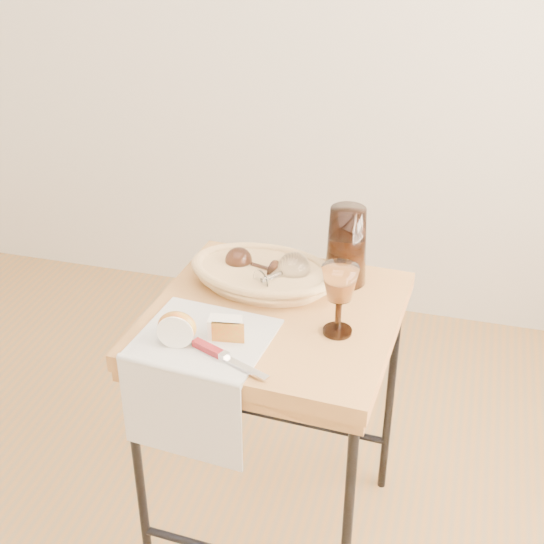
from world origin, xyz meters
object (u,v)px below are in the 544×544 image
(tea_towel, at_px, (204,338))
(apple_half, at_px, (177,327))
(side_table, at_px, (274,429))
(table_knife, at_px, (227,357))
(goblet_lying_a, at_px, (253,265))
(bread_basket, at_px, (263,276))
(pitcher, at_px, (347,246))
(goblet_lying_b, at_px, (280,273))
(wine_goblet, at_px, (339,300))

(tea_towel, bearing_deg, apple_half, -139.12)
(side_table, height_order, table_knife, table_knife)
(goblet_lying_a, relative_size, apple_half, 1.31)
(apple_half, bearing_deg, bread_basket, 59.93)
(apple_half, bearing_deg, side_table, 38.66)
(tea_towel, bearing_deg, pitcher, 58.18)
(bread_basket, height_order, apple_half, apple_half)
(bread_basket, xyz_separation_m, goblet_lying_b, (0.05, -0.02, 0.03))
(pitcher, relative_size, apple_half, 2.78)
(wine_goblet, bearing_deg, pitcher, 96.69)
(side_table, bearing_deg, wine_goblet, -16.96)
(apple_half, bearing_deg, pitcher, 41.08)
(apple_half, bearing_deg, wine_goblet, 13.19)
(goblet_lying_a, bearing_deg, tea_towel, 98.84)
(pitcher, height_order, wine_goblet, pitcher)
(pitcher, bearing_deg, wine_goblet, -59.76)
(goblet_lying_b, height_order, table_knife, goblet_lying_b)
(pitcher, relative_size, wine_goblet, 1.40)
(side_table, relative_size, table_knife, 3.67)
(goblet_lying_a, height_order, goblet_lying_b, goblet_lying_b)
(tea_towel, height_order, pitcher, pitcher)
(bread_basket, xyz_separation_m, goblet_lying_a, (-0.03, 0.02, 0.02))
(bread_basket, bearing_deg, tea_towel, -97.97)
(tea_towel, relative_size, apple_half, 3.32)
(goblet_lying_a, bearing_deg, apple_half, 91.05)
(bread_basket, height_order, pitcher, pitcher)
(goblet_lying_b, xyz_separation_m, pitcher, (0.15, 0.10, 0.05))
(wine_goblet, distance_m, table_knife, 0.29)
(table_knife, bearing_deg, goblet_lying_a, 120.52)
(goblet_lying_a, distance_m, wine_goblet, 0.31)
(tea_towel, distance_m, goblet_lying_b, 0.28)
(side_table, bearing_deg, pitcher, 53.67)
(side_table, xyz_separation_m, goblet_lying_a, (-0.09, 0.13, 0.43))
(side_table, height_order, bread_basket, bread_basket)
(pitcher, bearing_deg, table_knife, -89.97)
(side_table, distance_m, bread_basket, 0.42)
(bread_basket, relative_size, apple_half, 3.82)
(goblet_lying_b, bearing_deg, goblet_lying_a, 103.83)
(goblet_lying_a, bearing_deg, side_table, 141.23)
(side_table, bearing_deg, apple_half, -131.45)
(pitcher, xyz_separation_m, apple_half, (-0.31, -0.38, -0.06))
(table_knife, bearing_deg, wine_goblet, 63.72)
(goblet_lying_b, distance_m, pitcher, 0.19)
(bread_basket, height_order, wine_goblet, wine_goblet)
(bread_basket, xyz_separation_m, wine_goblet, (0.23, -0.16, 0.06))
(pitcher, bearing_deg, apple_half, -105.48)
(side_table, distance_m, goblet_lying_b, 0.44)
(side_table, distance_m, wine_goblet, 0.50)
(tea_towel, relative_size, goblet_lying_b, 2.17)
(goblet_lying_a, xyz_separation_m, goblet_lying_b, (0.08, -0.04, 0.01))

